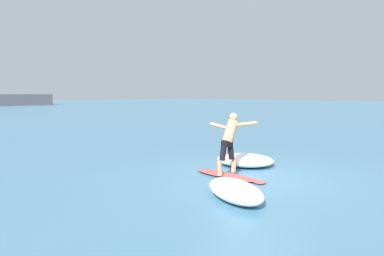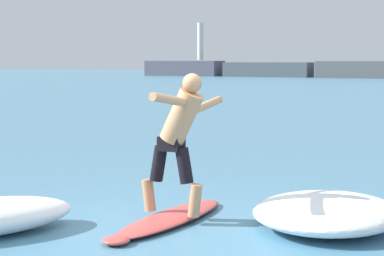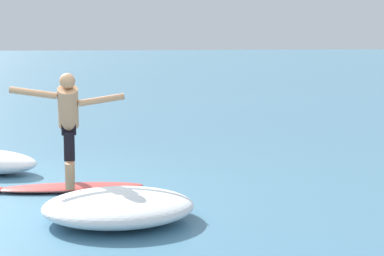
{
  "view_description": "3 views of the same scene",
  "coord_description": "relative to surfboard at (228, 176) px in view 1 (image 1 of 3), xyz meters",
  "views": [
    {
      "loc": [
        -8.08,
        -5.34,
        2.21
      ],
      "look_at": [
        -0.62,
        1.57,
        1.25
      ],
      "focal_mm": 35.0,
      "sensor_mm": 36.0,
      "label": 1
    },
    {
      "loc": [
        3.05,
        -5.68,
        1.82
      ],
      "look_at": [
        -0.81,
        1.94,
        0.92
      ],
      "focal_mm": 60.0,
      "sensor_mm": 36.0,
      "label": 2
    },
    {
      "loc": [
        8.67,
        0.57,
        2.15
      ],
      "look_at": [
        -0.7,
        2.38,
        0.8
      ],
      "focal_mm": 60.0,
      "sensor_mm": 36.0,
      "label": 3
    }
  ],
  "objects": [
    {
      "name": "ground_plane",
      "position": [
        0.37,
        -0.52,
        -0.05
      ],
      "size": [
        200.0,
        200.0,
        0.0
      ],
      "primitive_type": "plane",
      "color": "teal"
    },
    {
      "name": "wave_foam_at_tail",
      "position": [
        -1.51,
        -1.34,
        0.14
      ],
      "size": [
        1.79,
        2.14,
        0.37
      ],
      "color": "white",
      "rests_on": "ground"
    },
    {
      "name": "wave_foam_at_nose",
      "position": [
        1.64,
        0.59,
        0.12
      ],
      "size": [
        1.7,
        1.89,
        0.34
      ],
      "color": "white",
      "rests_on": "ground"
    },
    {
      "name": "surfer",
      "position": [
        0.11,
        0.04,
        0.98
      ],
      "size": [
        0.78,
        1.54,
        1.59
      ],
      "color": "tan",
      "rests_on": "surfboard"
    },
    {
      "name": "surfboard",
      "position": [
        0.0,
        0.0,
        0.0
      ],
      "size": [
        0.62,
        2.25,
        0.23
      ],
      "color": "#D94C47",
      "rests_on": "ground"
    }
  ]
}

